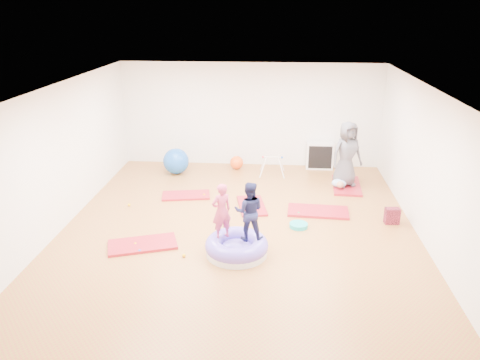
{
  "coord_description": "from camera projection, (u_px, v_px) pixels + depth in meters",
  "views": [
    {
      "loc": [
        0.69,
        -8.45,
        4.19
      ],
      "look_at": [
        0.0,
        0.3,
        0.9
      ],
      "focal_mm": 35.0,
      "sensor_mm": 36.0,
      "label": 1
    }
  ],
  "objects": [
    {
      "name": "infant_play_gym",
      "position": [
        272.0,
        163.0,
        12.17
      ],
      "size": [
        0.66,
        0.63,
        0.51
      ],
      "rotation": [
        0.0,
        0.0,
        0.24
      ],
      "color": "white",
      "rests_on": "ground"
    },
    {
      "name": "gym_mat_mid_left",
      "position": [
        186.0,
        195.0,
        10.92
      ],
      "size": [
        1.18,
        0.73,
        0.05
      ],
      "primitive_type": "cube",
      "rotation": [
        0.0,
        0.0,
        0.17
      ],
      "color": "#A51D20",
      "rests_on": "ground"
    },
    {
      "name": "room",
      "position": [
        239.0,
        161.0,
        8.92
      ],
      "size": [
        7.01,
        8.01,
        2.81
      ],
      "color": "olive",
      "rests_on": "ground"
    },
    {
      "name": "gym_mat_right",
      "position": [
        318.0,
        211.0,
        10.06
      ],
      "size": [
        1.33,
        0.72,
        0.05
      ],
      "primitive_type": "cube",
      "rotation": [
        0.0,
        0.0,
        -0.06
      ],
      "color": "#A51D20",
      "rests_on": "ground"
    },
    {
      "name": "inflatable_cushion",
      "position": [
        237.0,
        247.0,
        8.35
      ],
      "size": [
        1.13,
        1.13,
        0.36
      ],
      "rotation": [
        0.0,
        0.0,
        0.09
      ],
      "color": "silver",
      "rests_on": "ground"
    },
    {
      "name": "cube_shelf",
      "position": [
        320.0,
        156.0,
        12.68
      ],
      "size": [
        0.72,
        0.36,
        0.72
      ],
      "color": "white",
      "rests_on": "ground"
    },
    {
      "name": "exercise_ball_blue",
      "position": [
        176.0,
        161.0,
        12.3
      ],
      "size": [
        0.68,
        0.68,
        0.68
      ],
      "primitive_type": "sphere",
      "color": "blue",
      "rests_on": "ground"
    },
    {
      "name": "child_navy",
      "position": [
        249.0,
        209.0,
        8.13
      ],
      "size": [
        0.53,
        0.41,
        1.08
      ],
      "primitive_type": "imported",
      "rotation": [
        0.0,
        0.0,
        3.15
      ],
      "color": "#1B1E49",
      "rests_on": "inflatable_cushion"
    },
    {
      "name": "exercise_ball_orange",
      "position": [
        237.0,
        162.0,
        12.7
      ],
      "size": [
        0.36,
        0.36,
        0.36
      ],
      "primitive_type": "sphere",
      "color": "#FF5919",
      "rests_on": "ground"
    },
    {
      "name": "gym_mat_rear_right",
      "position": [
        347.0,
        186.0,
        11.5
      ],
      "size": [
        0.74,
        1.35,
        0.05
      ],
      "primitive_type": "cube",
      "rotation": [
        0.0,
        0.0,
        1.51
      ],
      "color": "#A51D20",
      "rests_on": "ground"
    },
    {
      "name": "backpack",
      "position": [
        392.0,
        216.0,
        9.51
      ],
      "size": [
        0.3,
        0.2,
        0.33
      ],
      "primitive_type": "cube",
      "rotation": [
        0.0,
        0.0,
        0.07
      ],
      "color": "#B02545",
      "rests_on": "ground"
    },
    {
      "name": "gym_mat_front_left",
      "position": [
        143.0,
        244.0,
        8.67
      ],
      "size": [
        1.38,
        1.0,
        0.05
      ],
      "primitive_type": "cube",
      "rotation": [
        0.0,
        0.0,
        0.33
      ],
      "color": "#A51D20",
      "rests_on": "ground"
    },
    {
      "name": "ball_pit_balls",
      "position": [
        189.0,
        229.0,
        9.25
      ],
      "size": [
        3.8,
        2.96,
        0.07
      ],
      "color": "#F4B704",
      "rests_on": "ground"
    },
    {
      "name": "adult_caregiver",
      "position": [
        347.0,
        154.0,
        11.2
      ],
      "size": [
        0.91,
        0.77,
        1.58
      ],
      "primitive_type": "imported",
      "rotation": [
        0.0,
        0.0,
        0.41
      ],
      "color": "#4C4B54",
      "rests_on": "gym_mat_rear_right"
    },
    {
      "name": "gym_mat_center_back",
      "position": [
        252.0,
        206.0,
        10.36
      ],
      "size": [
        0.75,
        1.19,
        0.05
      ],
      "primitive_type": "cube",
      "rotation": [
        0.0,
        0.0,
        1.76
      ],
      "color": "#A51D20",
      "rests_on": "ground"
    },
    {
      "name": "balance_disc",
      "position": [
        299.0,
        225.0,
        9.39
      ],
      "size": [
        0.37,
        0.37,
        0.08
      ],
      "primitive_type": "cylinder",
      "color": "#17ABAD",
      "rests_on": "ground"
    },
    {
      "name": "yellow_toy",
      "position": [
        219.0,
        249.0,
        8.54
      ],
      "size": [
        0.18,
        0.18,
        0.03
      ],
      "primitive_type": "cylinder",
      "color": "#F4B704",
      "rests_on": "ground"
    },
    {
      "name": "infant",
      "position": [
        339.0,
        183.0,
        11.26
      ],
      "size": [
        0.36,
        0.37,
        0.21
      ],
      "color": "#A1C6EF",
      "rests_on": "gym_mat_rear_right"
    },
    {
      "name": "child_pink",
      "position": [
        221.0,
        209.0,
        8.2
      ],
      "size": [
        0.45,
        0.41,
        1.03
      ],
      "primitive_type": "imported",
      "rotation": [
        0.0,
        0.0,
        3.74
      ],
      "color": "#CA3E67",
      "rests_on": "inflatable_cushion"
    }
  ]
}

